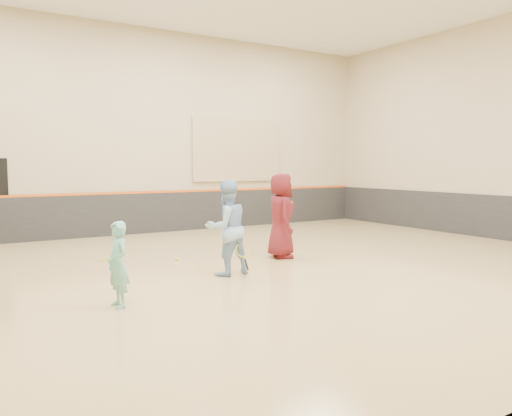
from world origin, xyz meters
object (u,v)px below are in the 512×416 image
girl (118,264)px  spare_racket (106,258)px  instructor (227,228)px  young_man (281,216)px

girl → spare_racket: size_ratio=2.00×
girl → spare_racket: 3.70m
instructor → young_man: 2.04m
girl → spare_racket: bearing=163.0°
instructor → spare_racket: bearing=-61.5°
girl → instructor: size_ratio=0.71×
girl → spare_racket: (0.75, 3.58, -0.56)m
instructor → spare_racket: (-1.56, 2.53, -0.82)m
girl → young_man: (4.14, 1.96, 0.31)m
girl → young_man: size_ratio=0.67×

